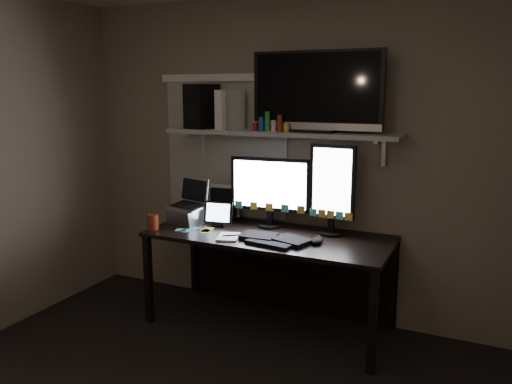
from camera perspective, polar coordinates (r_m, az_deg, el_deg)
The scene contains 18 objects.
back_wall at distance 3.95m, azimuth 3.64°, elevation 3.82°, with size 3.60×3.60×0.00m, color #7D6C59.
window_blinds at distance 4.16m, azimuth -3.53°, elevation 4.90°, with size 1.10×0.02×1.10m, color beige.
desk at distance 3.88m, azimuth 2.15°, elevation -6.89°, with size 1.80×0.75×0.73m.
wall_shelf at distance 3.76m, azimuth 2.71°, elevation 6.75°, with size 1.80×0.35×0.03m, color #A4A39F.
monitor_landscape at distance 3.87m, azimuth 1.61°, elevation 0.05°, with size 0.64×0.07×0.56m, color black.
monitor_portrait at distance 3.68m, azimuth 8.71°, elevation 0.32°, with size 0.34×0.06×0.68m, color black.
keyboard at distance 3.56m, azimuth 2.22°, elevation -5.34°, with size 0.51×0.20×0.03m, color black.
mouse at distance 3.51m, azimuth 6.99°, elevation -5.55°, with size 0.08×0.12×0.04m, color black.
notepad at distance 3.64m, azimuth -3.19°, elevation -5.14°, with size 0.15×0.21×0.01m, color white.
tablet at distance 3.92m, azimuth -4.25°, elevation -2.52°, with size 0.23×0.09×0.20m, color black.
file_sorter at distance 4.16m, azimuth -3.57°, elevation -1.13°, with size 0.22×0.10×0.28m, color black.
laptop at distance 4.03m, azimuth -7.84°, elevation -1.13°, with size 0.31×0.25×0.35m, color #B5B5BA.
cup at distance 3.90m, azimuth -11.67°, elevation -3.38°, with size 0.08×0.08×0.12m, color maroon.
sticky_notes at distance 3.91m, azimuth -6.96°, elevation -4.09°, with size 0.33×0.24×0.00m, color gold, non-canonical shape.
tv at distance 3.66m, azimuth 6.95°, elevation 11.30°, with size 0.96×0.17×0.58m, color black.
game_console at distance 3.91m, azimuth -2.98°, elevation 9.36°, with size 0.08×0.25×0.30m, color silver.
speaker at distance 4.03m, azimuth -6.20°, elevation 9.69°, with size 0.19×0.23×0.35m, color black.
bottles at distance 3.73m, azimuth 1.67°, elevation 8.08°, with size 0.23×0.05×0.15m, color #A50F0C, non-canonical shape.
Camera 1 is at (1.42, -1.85, 1.77)m, focal length 35.00 mm.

